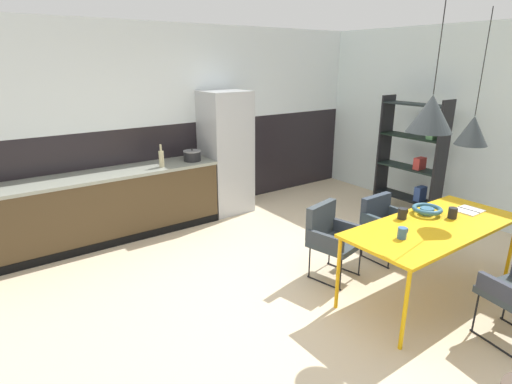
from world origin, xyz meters
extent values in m
plane|color=beige|center=(0.00, 0.00, 0.00)|extent=(8.55, 8.55, 0.00)
cube|color=black|center=(0.00, 2.78, 0.68)|extent=(6.58, 0.12, 1.37)
cube|color=silver|center=(0.00, 2.78, 2.05)|extent=(6.58, 0.12, 1.37)
cube|color=silver|center=(3.23, 0.00, 1.37)|extent=(0.12, 5.68, 2.73)
cube|color=#46351F|center=(-1.48, 2.42, 0.42)|extent=(3.33, 0.60, 0.85)
cube|color=gray|center=(-1.48, 2.42, 0.87)|extent=(3.36, 0.63, 0.04)
cube|color=black|center=(-1.48, 2.12, 0.05)|extent=(3.33, 0.01, 0.10)
cube|color=#ADAFB2|center=(0.53, 2.42, 0.91)|extent=(0.65, 0.60, 1.82)
cube|color=#E7A610|center=(0.88, -0.79, 0.74)|extent=(1.89, 0.79, 0.03)
cylinder|color=#EEA40F|center=(-0.02, -0.44, 0.36)|extent=(0.04, 0.04, 0.73)
cylinder|color=#E8AE0E|center=(1.79, -0.44, 0.36)|extent=(0.04, 0.04, 0.73)
cylinder|color=#EAA90C|center=(-0.02, -1.15, 0.36)|extent=(0.04, 0.04, 0.73)
cylinder|color=#E4A00D|center=(1.79, -1.15, 0.36)|extent=(0.04, 0.04, 0.73)
cube|color=#323C41|center=(0.39, -0.02, 0.40)|extent=(0.57, 0.55, 0.06)
cube|color=#353D41|center=(0.34, 0.18, 0.61)|extent=(0.46, 0.18, 0.37)
cube|color=#333942|center=(0.60, 0.03, 0.50)|extent=(0.14, 0.41, 0.14)
cube|color=#333A40|center=(0.17, -0.07, 0.50)|extent=(0.14, 0.41, 0.14)
cylinder|color=black|center=(0.62, -0.16, 0.19)|extent=(0.02, 0.02, 0.37)
cylinder|color=black|center=(0.23, -0.25, 0.19)|extent=(0.02, 0.02, 0.37)
cylinder|color=black|center=(0.54, 0.21, 0.19)|extent=(0.02, 0.02, 0.37)
cylinder|color=black|center=(0.15, 0.12, 0.19)|extent=(0.02, 0.02, 0.37)
cylinder|color=black|center=(0.58, 0.03, 0.01)|extent=(0.11, 0.41, 0.02)
cylinder|color=black|center=(0.19, -0.06, 0.01)|extent=(0.11, 0.41, 0.02)
cube|color=#343844|center=(0.62, -1.56, 0.52)|extent=(0.12, 0.42, 0.14)
cylinder|color=black|center=(0.67, -1.38, 0.19)|extent=(0.02, 0.02, 0.39)
cylinder|color=black|center=(1.07, -1.45, 0.19)|extent=(0.02, 0.02, 0.39)
cylinder|color=black|center=(0.64, -1.57, 0.01)|extent=(0.09, 0.41, 0.02)
cube|color=#323C41|center=(1.21, -0.06, 0.40)|extent=(0.48, 0.46, 0.06)
cube|color=#2D3642|center=(1.21, 0.14, 0.58)|extent=(0.46, 0.08, 0.30)
cube|color=#303B42|center=(1.43, -0.06, 0.50)|extent=(0.05, 0.41, 0.14)
cube|color=#2D3B44|center=(0.99, -0.06, 0.50)|extent=(0.05, 0.41, 0.14)
cylinder|color=black|center=(1.41, -0.25, 0.18)|extent=(0.02, 0.02, 0.37)
cylinder|color=black|center=(1.01, -0.25, 0.18)|extent=(0.02, 0.02, 0.37)
cylinder|color=black|center=(1.41, 0.13, 0.18)|extent=(0.02, 0.02, 0.37)
cylinder|color=black|center=(1.01, 0.13, 0.18)|extent=(0.02, 0.02, 0.37)
cylinder|color=black|center=(1.41, -0.06, 0.01)|extent=(0.02, 0.41, 0.02)
cylinder|color=black|center=(1.01, -0.06, 0.01)|extent=(0.02, 0.41, 0.02)
cylinder|color=#33607F|center=(1.07, -0.59, 0.79)|extent=(0.14, 0.14, 0.06)
torus|color=#316279|center=(1.07, -0.59, 0.81)|extent=(0.29, 0.29, 0.04)
cube|color=white|center=(1.44, -0.79, 0.76)|extent=(0.13, 0.23, 0.01)
cube|color=white|center=(1.57, -0.79, 0.76)|extent=(0.13, 0.23, 0.01)
cube|color=#262628|center=(1.50, -0.79, 0.77)|extent=(0.01, 0.23, 0.00)
cylinder|color=black|center=(0.75, -0.52, 0.81)|extent=(0.09, 0.09, 0.11)
torus|color=black|center=(0.81, -0.52, 0.82)|extent=(0.07, 0.01, 0.07)
cylinder|color=black|center=(1.17, -0.80, 0.81)|extent=(0.09, 0.09, 0.11)
torus|color=black|center=(1.23, -0.80, 0.82)|extent=(0.07, 0.01, 0.07)
cylinder|color=#335B93|center=(0.36, -0.80, 0.81)|extent=(0.08, 0.08, 0.10)
torus|color=#335B93|center=(0.41, -0.80, 0.81)|extent=(0.07, 0.01, 0.07)
cylinder|color=black|center=(-0.06, 2.36, 0.95)|extent=(0.24, 0.24, 0.13)
cylinder|color=gray|center=(-0.06, 2.36, 1.03)|extent=(0.25, 0.25, 0.01)
sphere|color=black|center=(-0.06, 2.36, 1.04)|extent=(0.02, 0.02, 0.02)
cylinder|color=tan|center=(-0.55, 2.28, 1.00)|extent=(0.07, 0.07, 0.22)
cylinder|color=tan|center=(-0.55, 2.28, 1.15)|extent=(0.03, 0.03, 0.09)
cube|color=black|center=(2.69, 1.20, 0.87)|extent=(0.30, 0.03, 1.74)
cube|color=black|center=(2.69, 0.25, 0.87)|extent=(0.30, 0.03, 1.74)
cube|color=black|center=(2.69, 0.73, 0.25)|extent=(0.30, 0.93, 0.02)
cube|color=#334C8C|center=(2.69, 0.49, 0.37)|extent=(0.18, 0.10, 0.21)
cube|color=black|center=(2.69, 0.73, 0.71)|extent=(0.30, 0.93, 0.02)
cube|color=#B73833|center=(2.69, 0.56, 0.81)|extent=(0.18, 0.10, 0.17)
cube|color=black|center=(2.69, 0.73, 1.18)|extent=(0.30, 0.93, 0.02)
cube|color=#4C7F4C|center=(2.69, 0.42, 1.26)|extent=(0.18, 0.10, 0.14)
cube|color=black|center=(2.69, 0.73, 1.64)|extent=(0.30, 0.93, 0.02)
cylinder|color=black|center=(0.51, -0.83, 2.33)|extent=(0.01, 0.01, 0.70)
cone|color=#2B3134|center=(0.51, -0.83, 1.83)|extent=(0.36, 0.36, 0.30)
cylinder|color=black|center=(1.26, -0.81, 2.22)|extent=(0.01, 0.01, 0.93)
cone|color=#2B3134|center=(1.26, -0.81, 1.62)|extent=(0.29, 0.29, 0.27)
camera|label=1|loc=(-2.57, -2.69, 2.25)|focal=28.37mm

